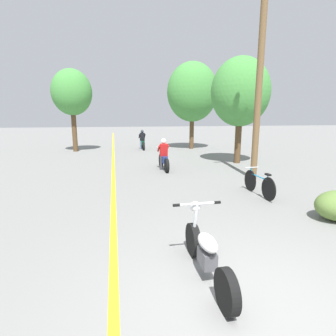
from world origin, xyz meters
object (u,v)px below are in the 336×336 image
utility_pole (259,82)px  motorcycle_rider_lead (164,158)px  roadside_tree_right_near (240,92)px  motorcycle_rider_far (142,142)px  bicycle_parked (259,184)px  roadside_tree_right_far (192,92)px  roadside_tree_left (72,93)px  motorcycle_foreground (206,253)px

utility_pole → motorcycle_rider_lead: 5.01m
roadside_tree_right_near → motorcycle_rider_far: bearing=121.4°
motorcycle_rider_lead → bicycle_parked: 5.00m
roadside_tree_right_far → motorcycle_rider_lead: size_ratio=3.09×
roadside_tree_right_near → bicycle_parked: roadside_tree_right_near is taller
roadside_tree_right_far → motorcycle_rider_far: (-3.64, 0.46, -3.56)m
roadside_tree_right_far → bicycle_parked: (-1.42, -11.88, -3.73)m
motorcycle_rider_far → bicycle_parked: bearing=-79.8°
roadside_tree_right_near → motorcycle_rider_far: roadside_tree_right_near is taller
roadside_tree_left → motorcycle_rider_far: (4.68, 0.36, -3.39)m
motorcycle_foreground → motorcycle_rider_far: 15.97m
roadside_tree_right_far → motorcycle_foreground: 16.53m
utility_pole → motorcycle_rider_far: size_ratio=3.36×
roadside_tree_right_far → roadside_tree_left: bearing=179.4°
motorcycle_foreground → motorcycle_rider_far: motorcycle_rider_far is taller
roadside_tree_right_near → roadside_tree_right_far: (-0.55, 6.42, 0.55)m
roadside_tree_right_far → roadside_tree_right_near: bearing=-85.1°
motorcycle_foreground → motorcycle_rider_lead: motorcycle_rider_lead is taller
roadside_tree_right_near → motorcycle_foreground: bearing=-118.7°
roadside_tree_left → bicycle_parked: roadside_tree_left is taller
motorcycle_rider_lead → bicycle_parked: size_ratio=1.17×
roadside_tree_right_far → motorcycle_foreground: roadside_tree_right_far is taller
utility_pole → motorcycle_foreground: utility_pole is taller
roadside_tree_right_near → motorcycle_rider_lead: 5.14m
utility_pole → bicycle_parked: (-0.99, -2.07, -3.25)m
roadside_tree_right_near → bicycle_parked: 6.62m
roadside_tree_left → motorcycle_foreground: 16.46m
roadside_tree_right_near → roadside_tree_left: roadside_tree_left is taller
utility_pole → motorcycle_foreground: bearing=-125.0°
motorcycle_foreground → roadside_tree_left: bearing=104.1°
utility_pole → roadside_tree_left: 12.67m
motorcycle_rider_far → motorcycle_rider_lead: bearing=-89.0°
motorcycle_rider_lead → utility_pole: bearing=-38.6°
roadside_tree_right_far → motorcycle_foreground: size_ratio=3.16×
roadside_tree_left → motorcycle_foreground: (3.91, -15.59, -3.53)m
utility_pole → motorcycle_rider_lead: size_ratio=3.49×
motorcycle_rider_lead → roadside_tree_right_far: bearing=64.4°
roadside_tree_left → motorcycle_rider_lead: size_ratio=2.71×
roadside_tree_right_near → motorcycle_foreground: (-4.96, -9.07, -3.16)m
bicycle_parked → roadside_tree_right_far: bearing=83.2°
motorcycle_foreground → motorcycle_rider_lead: (0.90, 8.15, 0.15)m
roadside_tree_right_far → utility_pole: bearing=-92.5°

